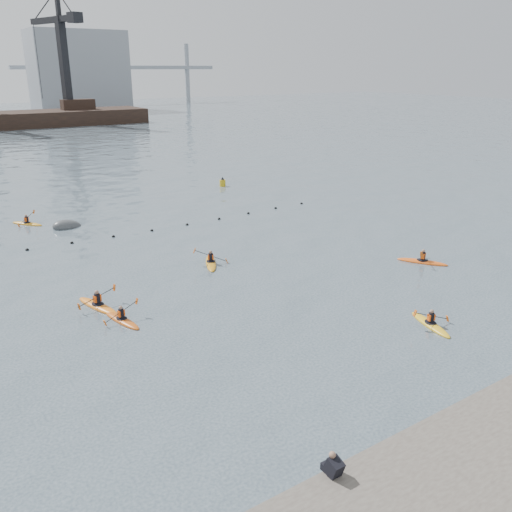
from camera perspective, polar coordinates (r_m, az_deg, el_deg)
The scene contains 10 objects.
ground at distance 24.19m, azimuth 8.73°, elevation -10.33°, with size 400.00×400.00×0.00m, color #333F4A.
float_line at distance 42.01m, azimuth -12.92°, elevation 2.38°, with size 33.24×0.73×0.24m.
kayaker_0 at distance 27.71m, azimuth -13.95°, elevation -6.49°, with size 1.97×2.96×1.04m.
kayaker_1 at distance 27.79m, azimuth 17.89°, elevation -6.80°, with size 2.01×3.04×1.08m.
kayaker_2 at distance 29.56m, azimuth -16.30°, elevation -5.00°, with size 2.23×3.44×1.08m.
kayaker_3 at distance 34.65m, azimuth -4.78°, elevation -0.68°, with size 2.03×3.13×1.22m.
kayaker_4 at distance 36.33m, azimuth 17.11°, elevation -0.53°, with size 2.24×3.06×1.21m.
kayaker_5 at distance 47.04m, azimuth -22.96°, elevation 3.19°, with size 2.18×2.65×1.08m.
mooring_buoy at distance 45.09m, azimuth -19.22°, elevation 2.89°, with size 2.37×1.40×1.18m, color #414446.
nav_buoy at distance 57.76m, azimuth -3.54°, elevation 7.68°, with size 0.63×0.63×1.14m.
Camera 1 is at (-14.60, -15.24, 11.83)m, focal length 38.00 mm.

